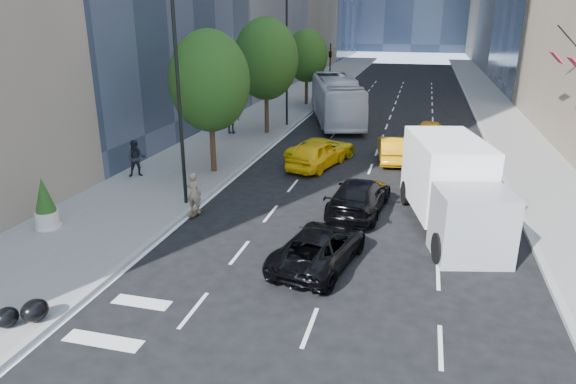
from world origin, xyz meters
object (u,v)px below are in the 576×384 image
(city_bus, at_px, (336,99))
(planter_shrub, at_px, (45,204))
(black_sedan_lincoln, at_px, (319,247))
(skateboarder, at_px, (194,196))
(box_truck, at_px, (452,186))
(black_sedan_mercedes, at_px, (359,196))

(city_bus, relative_size, planter_shrub, 6.07)
(black_sedan_lincoln, height_order, planter_shrub, planter_shrub)
(skateboarder, relative_size, black_sedan_lincoln, 0.37)
(planter_shrub, bearing_deg, skateboarder, 31.79)
(city_bus, bearing_deg, black_sedan_lincoln, -97.80)
(city_bus, height_order, box_truck, city_bus)
(black_sedan_mercedes, height_order, box_truck, box_truck)
(black_sedan_lincoln, xyz_separation_m, planter_shrub, (-11.06, 0.12, 0.49))
(skateboarder, distance_m, black_sedan_mercedes, 7.12)
(black_sedan_mercedes, distance_m, city_bus, 20.54)
(box_truck, height_order, planter_shrub, box_truck)
(black_sedan_mercedes, xyz_separation_m, box_truck, (3.72, -0.76, 1.01))
(box_truck, bearing_deg, city_bus, 98.04)
(skateboarder, height_order, box_truck, box_truck)
(box_truck, distance_m, planter_shrub, 16.12)
(skateboarder, bearing_deg, planter_shrub, 32.18)
(skateboarder, bearing_deg, city_bus, -95.80)
(skateboarder, xyz_separation_m, city_bus, (2.40, 22.15, 0.89))
(black_sedan_lincoln, xyz_separation_m, box_truck, (4.42, 4.55, 1.10))
(black_sedan_lincoln, height_order, box_truck, box_truck)
(skateboarder, height_order, planter_shrub, planter_shrub)
(skateboarder, distance_m, black_sedan_lincoln, 6.89)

